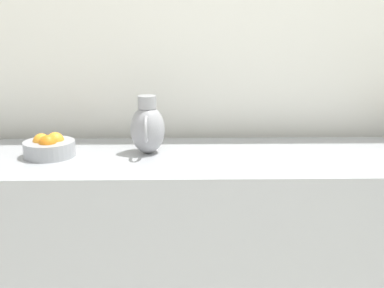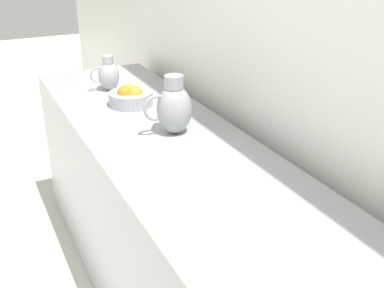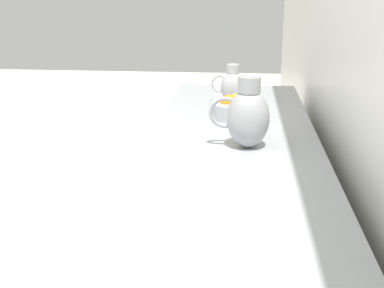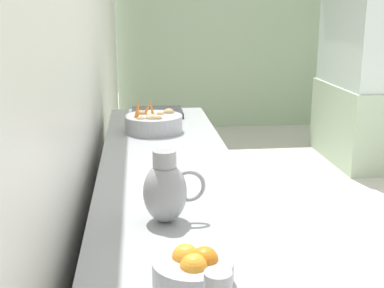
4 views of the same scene
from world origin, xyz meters
name	(u,v)px [view 4 (image 4 of 4)]	position (x,y,z in m)	size (l,w,h in m)	color
tile_wall_left	(73,25)	(-1.95, 0.25, 1.50)	(0.10, 7.95, 3.00)	white
prep_counter	(173,273)	(-1.52, -0.25, 0.44)	(0.65, 3.18, 0.87)	#9EA0A5
vegetable_colander	(153,123)	(-1.56, 0.63, 0.93)	(0.34, 0.34, 0.21)	#9EA0A5
orange_bowl	(193,269)	(-1.52, -1.10, 0.91)	(0.22, 0.22, 0.10)	#9EA0A5
metal_pitcher_tall	(166,190)	(-1.57, -0.68, 0.99)	(0.21, 0.15, 0.25)	#939399
counter_sink_basin	(157,112)	(-1.53, 1.10, 0.89)	(0.34, 0.30, 0.04)	#232326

